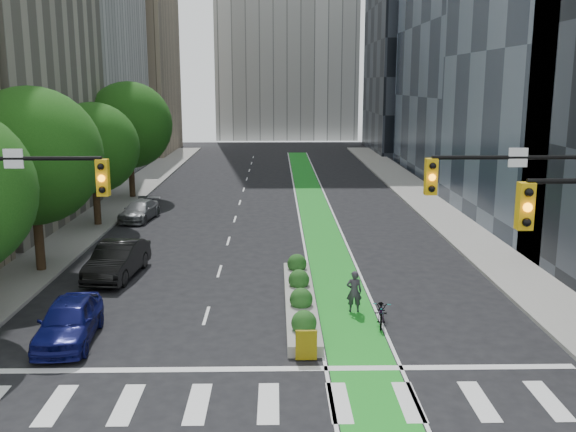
{
  "coord_description": "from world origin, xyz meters",
  "views": [
    {
      "loc": [
        0.23,
        -17.7,
        8.91
      ],
      "look_at": [
        0.78,
        10.59,
        3.0
      ],
      "focal_mm": 40.0,
      "sensor_mm": 36.0,
      "label": 1
    }
  ],
  "objects_px": {
    "median_planter": "(300,297)",
    "parked_car_left_far": "(140,211)",
    "parked_car_left_mid": "(117,260)",
    "parked_car_left_near": "(69,321)",
    "bicycle": "(381,312)",
    "cyclist": "(354,291)"
  },
  "relations": [
    {
      "from": "parked_car_left_near",
      "to": "parked_car_left_far",
      "type": "relative_size",
      "value": 1.04
    },
    {
      "from": "bicycle",
      "to": "parked_car_left_mid",
      "type": "relative_size",
      "value": 0.38
    },
    {
      "from": "parked_car_left_near",
      "to": "parked_car_left_mid",
      "type": "height_order",
      "value": "parked_car_left_mid"
    },
    {
      "from": "median_planter",
      "to": "parked_car_left_near",
      "type": "bearing_deg",
      "value": -156.91
    },
    {
      "from": "bicycle",
      "to": "cyclist",
      "type": "distance_m",
      "value": 1.64
    },
    {
      "from": "median_planter",
      "to": "parked_car_left_mid",
      "type": "distance_m",
      "value": 9.33
    },
    {
      "from": "median_planter",
      "to": "parked_car_left_far",
      "type": "distance_m",
      "value": 19.55
    },
    {
      "from": "parked_car_left_mid",
      "to": "cyclist",
      "type": "bearing_deg",
      "value": -19.04
    },
    {
      "from": "parked_car_left_near",
      "to": "parked_car_left_mid",
      "type": "relative_size",
      "value": 0.9
    },
    {
      "from": "parked_car_left_mid",
      "to": "parked_car_left_near",
      "type": "bearing_deg",
      "value": -83.03
    },
    {
      "from": "median_planter",
      "to": "parked_car_left_mid",
      "type": "height_order",
      "value": "parked_car_left_mid"
    },
    {
      "from": "parked_car_left_far",
      "to": "parked_car_left_mid",
      "type": "bearing_deg",
      "value": -74.97
    },
    {
      "from": "cyclist",
      "to": "parked_car_left_mid",
      "type": "xyz_separation_m",
      "value": [
        -10.46,
        4.84,
        -0.02
      ]
    },
    {
      "from": "median_planter",
      "to": "bicycle",
      "type": "distance_m",
      "value": 3.62
    },
    {
      "from": "median_planter",
      "to": "cyclist",
      "type": "height_order",
      "value": "cyclist"
    },
    {
      "from": "parked_car_left_mid",
      "to": "parked_car_left_far",
      "type": "distance_m",
      "value": 12.79
    },
    {
      "from": "cyclist",
      "to": "median_planter",
      "type": "bearing_deg",
      "value": -17.16
    },
    {
      "from": "cyclist",
      "to": "parked_car_left_far",
      "type": "xyz_separation_m",
      "value": [
        -12.06,
        17.53,
        -0.21
      ]
    },
    {
      "from": "parked_car_left_mid",
      "to": "parked_car_left_far",
      "type": "relative_size",
      "value": 1.15
    },
    {
      "from": "parked_car_left_far",
      "to": "median_planter",
      "type": "bearing_deg",
      "value": -51.54
    },
    {
      "from": "bicycle",
      "to": "median_planter",
      "type": "bearing_deg",
      "value": 154.49
    },
    {
      "from": "bicycle",
      "to": "parked_car_left_far",
      "type": "bearing_deg",
      "value": 133.55
    }
  ]
}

